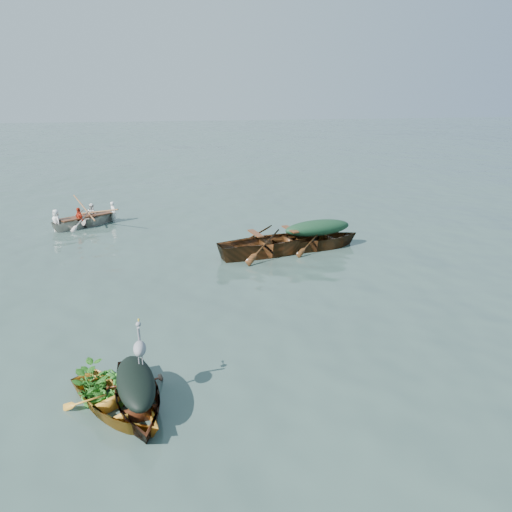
{
  "coord_description": "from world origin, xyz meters",
  "views": [
    {
      "loc": [
        -2.56,
        -9.97,
        5.19
      ],
      "look_at": [
        -0.02,
        3.47,
        0.5
      ],
      "focal_mm": 35.0,
      "sensor_mm": 36.0,
      "label": 1
    }
  ],
  "objects_px": {
    "rowed_boat": "(87,226)",
    "heron": "(140,356)",
    "yellow_dinghy": "(118,412)",
    "dark_covered_boat": "(138,407)",
    "open_wooden_boat": "(273,254)",
    "green_tarp_boat": "(317,248)"
  },
  "relations": [
    {
      "from": "dark_covered_boat",
      "to": "green_tarp_boat",
      "type": "height_order",
      "value": "green_tarp_boat"
    },
    {
      "from": "green_tarp_boat",
      "to": "rowed_boat",
      "type": "relative_size",
      "value": 1.16
    },
    {
      "from": "open_wooden_boat",
      "to": "rowed_boat",
      "type": "bearing_deg",
      "value": 41.0
    },
    {
      "from": "green_tarp_boat",
      "to": "open_wooden_boat",
      "type": "relative_size",
      "value": 0.84
    },
    {
      "from": "yellow_dinghy",
      "to": "dark_covered_boat",
      "type": "relative_size",
      "value": 0.92
    },
    {
      "from": "green_tarp_boat",
      "to": "yellow_dinghy",
      "type": "bearing_deg",
      "value": 132.65
    },
    {
      "from": "heron",
      "to": "rowed_boat",
      "type": "bearing_deg",
      "value": 65.11
    },
    {
      "from": "rowed_boat",
      "to": "heron",
      "type": "relative_size",
      "value": 3.97
    },
    {
      "from": "yellow_dinghy",
      "to": "green_tarp_boat",
      "type": "relative_size",
      "value": 0.66
    },
    {
      "from": "green_tarp_boat",
      "to": "rowed_boat",
      "type": "height_order",
      "value": "green_tarp_boat"
    },
    {
      "from": "yellow_dinghy",
      "to": "heron",
      "type": "xyz_separation_m",
      "value": [
        0.41,
        0.37,
        0.83
      ]
    },
    {
      "from": "rowed_boat",
      "to": "heron",
      "type": "bearing_deg",
      "value": 157.34
    },
    {
      "from": "dark_covered_boat",
      "to": "heron",
      "type": "distance_m",
      "value": 0.88
    },
    {
      "from": "yellow_dinghy",
      "to": "heron",
      "type": "relative_size",
      "value": 3.04
    },
    {
      "from": "open_wooden_boat",
      "to": "dark_covered_boat",
      "type": "bearing_deg",
      "value": 139.11
    },
    {
      "from": "green_tarp_boat",
      "to": "heron",
      "type": "relative_size",
      "value": 4.62
    },
    {
      "from": "heron",
      "to": "open_wooden_boat",
      "type": "bearing_deg",
      "value": 24.99
    },
    {
      "from": "dark_covered_boat",
      "to": "green_tarp_boat",
      "type": "xyz_separation_m",
      "value": [
        5.61,
        7.82,
        0.0
      ]
    },
    {
      "from": "yellow_dinghy",
      "to": "dark_covered_boat",
      "type": "xyz_separation_m",
      "value": [
        0.32,
        0.08,
        0.0
      ]
    },
    {
      "from": "dark_covered_boat",
      "to": "rowed_boat",
      "type": "xyz_separation_m",
      "value": [
        -2.35,
        12.22,
        0.0
      ]
    },
    {
      "from": "dark_covered_boat",
      "to": "heron",
      "type": "xyz_separation_m",
      "value": [
        0.09,
        0.29,
        0.83
      ]
    },
    {
      "from": "open_wooden_boat",
      "to": "heron",
      "type": "distance_m",
      "value": 8.29
    }
  ]
}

